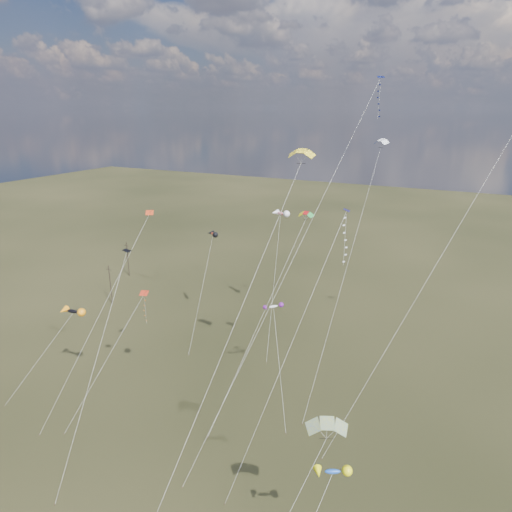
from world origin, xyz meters
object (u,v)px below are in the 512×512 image
at_px(utility_pole_far, 128,259).
at_px(utility_pole_near, 110,285).
at_px(parafoil_yellow, 301,152).
at_px(novelty_black_orange, 72,311).

bearing_deg(utility_pole_far, utility_pole_near, -60.26).
relative_size(utility_pole_near, utility_pole_far, 1.00).
relative_size(utility_pole_near, parafoil_yellow, 0.24).
height_order(utility_pole_near, novelty_black_orange, novelty_black_orange).
xyz_separation_m(parafoil_yellow, novelty_black_orange, (-28.57, -8.00, -21.18)).
relative_size(utility_pole_near, novelty_black_orange, 0.67).
height_order(utility_pole_far, novelty_black_orange, novelty_black_orange).
bearing_deg(parafoil_yellow, utility_pole_near, 161.29).
height_order(utility_pole_far, parafoil_yellow, parafoil_yellow).
distance_m(utility_pole_near, parafoil_yellow, 55.34).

